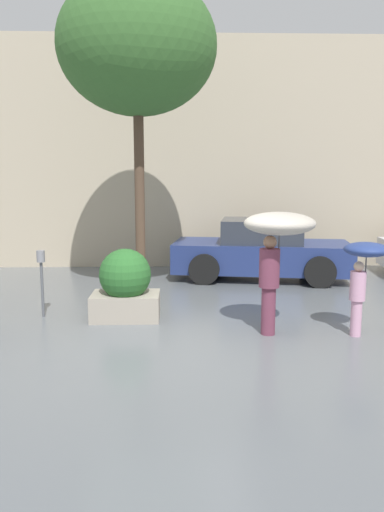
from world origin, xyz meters
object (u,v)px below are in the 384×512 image
at_px(parked_car_near, 261,251).
at_px(street_tree, 137,47).
at_px(person_adult, 277,235).
at_px(parking_meter, 41,269).
at_px(planter_box, 125,286).
at_px(person_child, 364,264).

distance_m(parked_car_near, street_tree, 5.29).
relative_size(person_adult, parking_meter, 1.62).
relative_size(person_adult, parked_car_near, 0.44).
distance_m(planter_box, person_child, 3.87).
height_order(planter_box, street_tree, street_tree).
distance_m(person_adult, person_child, 1.36).
bearing_deg(person_child, planter_box, 164.53).
bearing_deg(street_tree, person_adult, -47.46).
relative_size(person_child, parking_meter, 1.24).
xyz_separation_m(person_child, street_tree, (-3.53, 2.58, 3.68)).
bearing_deg(person_child, parked_car_near, 100.69).
relative_size(parked_car_near, parking_meter, 3.71).
xyz_separation_m(planter_box, person_adult, (2.40, -0.91, 0.97)).
relative_size(planter_box, parking_meter, 1.04).
height_order(person_adult, parked_car_near, person_adult).
bearing_deg(parking_meter, person_child, -13.23).
bearing_deg(parked_car_near, street_tree, 132.62).
height_order(planter_box, person_child, person_child).
bearing_deg(parked_car_near, person_child, -160.45).
bearing_deg(person_adult, street_tree, 128.36).
distance_m(person_child, street_tree, 5.72).
bearing_deg(parking_meter, parked_car_near, 36.16).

